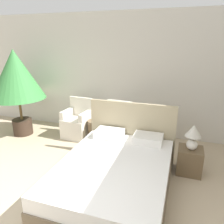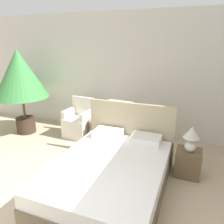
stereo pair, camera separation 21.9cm
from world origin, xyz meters
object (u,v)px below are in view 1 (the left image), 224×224
Objects in this scene: bed at (116,172)px; armchair_near_window_left at (77,125)px; side_table at (95,130)px; potted_palm at (16,77)px; armchair_near_window_right at (116,130)px; nightstand at (189,161)px; table_lamp at (193,135)px.

armchair_near_window_left is at bearing 133.01° from bed.
bed is 1.85m from side_table.
potted_palm is at bearing -172.32° from side_table.
potted_palm reaches higher than armchair_near_window_left.
potted_palm is 4.35× the size of side_table.
potted_palm is (-1.38, -0.28, 1.14)m from armchair_near_window_left.
armchair_near_window_right is 2.64m from potted_palm.
side_table is at bearing 160.56° from nightstand.
bed is at bearing -67.33° from armchair_near_window_right.
bed is 3.36m from potted_palm.
armchair_near_window_left is at bearing 163.36° from nightstand.
nightstand is 0.99× the size of side_table.
side_table is (1.87, 0.25, -1.21)m from potted_palm.
bed is 2.39× the size of armchair_near_window_right.
nightstand is at bearing -7.04° from potted_palm.
table_lamp is at bearing -21.27° from armchair_near_window_right.
armchair_near_window_right reaches higher than side_table.
side_table is at bearing 159.92° from table_lamp.
armchair_near_window_left reaches higher than nightstand.
table_lamp is at bearing 35.20° from bed.
potted_palm reaches higher than table_lamp.
potted_palm reaches higher than bed.
bed reaches higher than armchair_near_window_left.
armchair_near_window_right is at bearing 154.31° from nightstand.
nightstand is at bearing -19.44° from side_table.
armchair_near_window_right is at bearing 107.49° from bed.
side_table is at bearing -171.01° from armchair_near_window_right.
armchair_near_window_right is (0.98, -0.00, 0.00)m from armchair_near_window_left.
bed is 5.01× the size of table_lamp.
nightstand is at bearing 36.24° from bed.
side_table is (-2.11, 0.77, -0.50)m from table_lamp.
potted_palm is 4.41× the size of nightstand.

